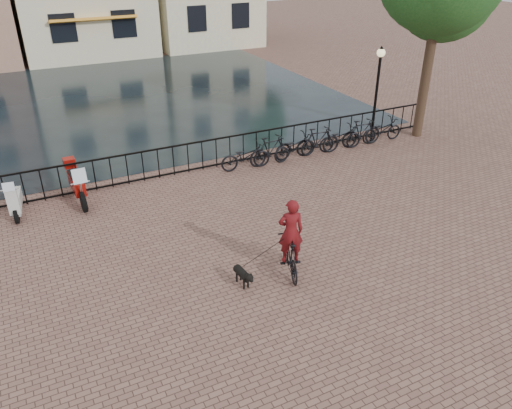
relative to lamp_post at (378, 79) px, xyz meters
name	(u,v)px	position (x,y,z in m)	size (l,w,h in m)	color
ground	(321,318)	(-7.20, -7.60, -2.38)	(100.00, 100.00, 0.00)	brown
canal_water	(123,99)	(-7.20, 9.70, -2.38)	(20.00, 20.00, 0.00)	black
railing	(188,158)	(-7.20, 0.40, -1.87)	(20.00, 0.05, 1.02)	black
lamp_post	(378,79)	(0.00, 0.00, 0.00)	(0.30, 0.30, 3.45)	black
cyclist	(290,241)	(-6.98, -5.91, -1.54)	(0.93, 1.68, 2.21)	black
dog	(242,276)	(-8.17, -5.87, -2.14)	(0.30, 0.73, 0.48)	black
motorcycle	(76,180)	(-10.79, -0.07, -1.68)	(0.54, 1.96, 1.39)	#97100B
scooter	(14,194)	(-12.46, -0.12, -1.74)	(0.54, 1.40, 1.27)	beige
parked_bike_0	(246,156)	(-5.40, -0.20, -1.93)	(0.60, 1.72, 0.90)	black
parked_bike_1	(271,150)	(-4.45, -0.20, -1.88)	(0.47, 1.66, 1.00)	black
parked_bike_2	(295,147)	(-3.50, -0.20, -1.93)	(0.60, 1.72, 0.90)	black
parked_bike_3	(318,141)	(-2.55, -0.20, -1.88)	(0.47, 1.66, 1.00)	black
parked_bike_4	(340,138)	(-1.60, -0.20, -1.93)	(0.60, 1.72, 0.90)	black
parked_bike_5	(361,133)	(-0.65, -0.20, -1.88)	(0.47, 1.66, 1.00)	black
parked_bike_6	(382,130)	(0.30, -0.20, -1.93)	(0.60, 1.72, 0.90)	black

